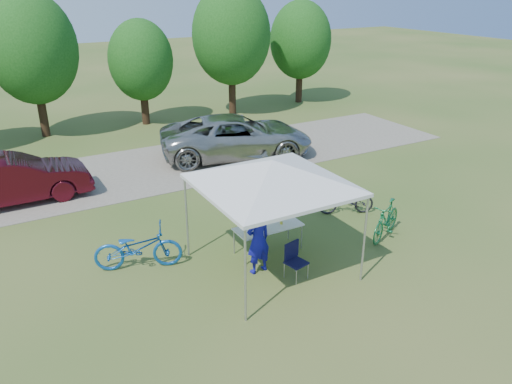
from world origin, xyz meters
TOP-DOWN VIEW (x-y plane):
  - ground at (0.00, 0.00)m, footprint 100.00×100.00m
  - gravel_strip at (0.00, 8.00)m, footprint 24.00×5.00m
  - canopy at (0.00, 0.00)m, footprint 4.53×4.53m
  - treeline at (-0.29, 14.05)m, footprint 24.89×4.28m
  - folding_table at (0.34, 0.71)m, footprint 1.71×0.71m
  - folding_chair at (0.26, -0.59)m, footprint 0.52×0.54m
  - cooler at (-0.02, 0.71)m, footprint 0.49×0.33m
  - ice_cream_cup at (0.69, 0.66)m, footprint 0.07×0.07m
  - cyclist at (-0.36, -0.00)m, footprint 0.66×0.47m
  - bike_blue at (-2.75, 1.54)m, footprint 2.17×1.37m
  - bike_green at (3.46, -0.18)m, footprint 1.72×1.17m
  - bike_dark at (3.46, 1.48)m, footprint 1.72×1.20m
  - minivan at (3.04, 7.63)m, footprint 6.32×4.21m
  - sedan at (-4.90, 7.15)m, footprint 4.51×1.59m

SIDE VIEW (x-z plane):
  - ground at x=0.00m, z-range 0.00..0.00m
  - gravel_strip at x=0.00m, z-range 0.00..0.02m
  - bike_dark at x=3.46m, z-range 0.00..0.86m
  - folding_chair at x=0.26m, z-range 0.07..0.92m
  - bike_green at x=3.46m, z-range 0.00..1.01m
  - bike_blue at x=-2.75m, z-range 0.00..1.08m
  - folding_table at x=0.34m, z-range 0.31..1.01m
  - ice_cream_cup at x=0.69m, z-range 0.70..0.76m
  - sedan at x=-4.90m, z-range 0.02..1.50m
  - minivan at x=3.04m, z-range 0.02..1.63m
  - cyclist at x=-0.36m, z-range 0.00..1.69m
  - cooler at x=-0.02m, z-range 0.71..1.06m
  - canopy at x=0.00m, z-range 1.15..4.15m
  - treeline at x=-0.29m, z-range 0.38..6.68m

